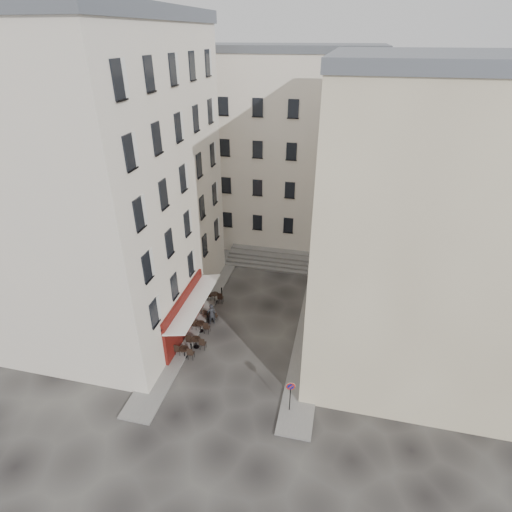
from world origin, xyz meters
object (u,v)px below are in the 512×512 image
(no_parking_sign, at_px, (290,392))
(bistro_table_b, at_px, (196,342))
(bistro_table_a, at_px, (185,351))
(pedestrian, at_px, (211,314))

(no_parking_sign, distance_m, bistro_table_b, 8.30)
(no_parking_sign, height_order, bistro_table_a, no_parking_sign)
(bistro_table_a, distance_m, bistro_table_b, 1.18)
(no_parking_sign, xyz_separation_m, bistro_table_b, (-7.21, 3.95, -1.11))
(bistro_table_b, bearing_deg, bistro_table_a, -111.96)
(pedestrian, bearing_deg, no_parking_sign, 104.87)
(bistro_table_a, xyz_separation_m, pedestrian, (0.64, 3.89, 0.38))
(bistro_table_a, bearing_deg, no_parking_sign, -20.45)
(no_parking_sign, bearing_deg, bistro_table_a, 145.41)
(bistro_table_a, bearing_deg, pedestrian, 80.64)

